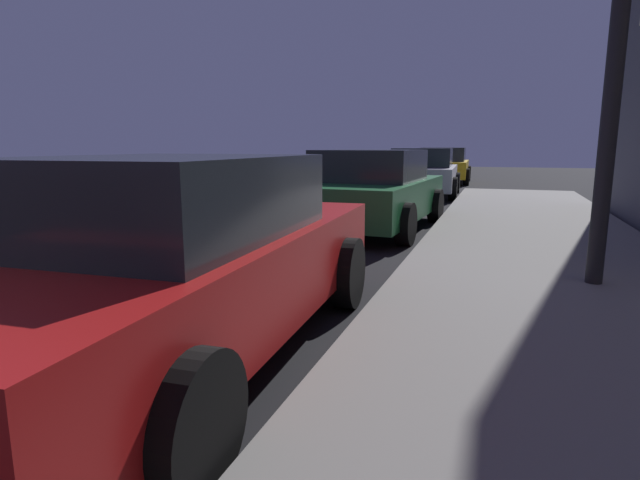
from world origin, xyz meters
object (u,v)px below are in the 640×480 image
at_px(car_green, 371,191).
at_px(car_red, 174,258).
at_px(car_yellow_cab, 444,165).
at_px(car_silver, 423,173).

bearing_deg(car_green, car_red, -89.98).
distance_m(car_red, car_green, 5.97).
bearing_deg(car_green, car_yellow_cab, 89.99).
distance_m(car_red, car_silver, 12.62).
bearing_deg(car_red, car_green, 90.02).
distance_m(car_green, car_silver, 6.66).
bearing_deg(car_green, car_silver, 89.97).
bearing_deg(car_yellow_cab, car_silver, -89.99).
relative_size(car_red, car_yellow_cab, 1.07).
xyz_separation_m(car_red, car_yellow_cab, (0.00, 18.65, 0.01)).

